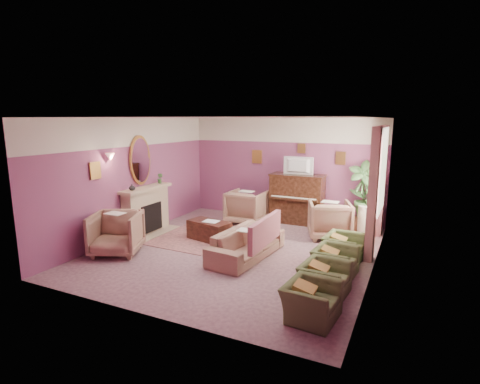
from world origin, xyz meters
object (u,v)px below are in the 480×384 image
at_px(coffee_table, 209,231).
at_px(sofa, 247,238).
at_px(television, 298,164).
at_px(floral_armchair_left, 247,205).
at_px(olive_chair_c, 335,257).
at_px(floral_armchair_right, 330,218).
at_px(olive_chair_b, 325,274).
at_px(olive_chair_d, 343,244).
at_px(piano, 297,199).
at_px(olive_chair_a, 311,295).
at_px(side_table, 369,220).
at_px(floral_armchair_front, 116,231).

xyz_separation_m(coffee_table, sofa, (1.25, -0.64, 0.18)).
bearing_deg(television, floral_armchair_left, -155.57).
bearing_deg(olive_chair_c, floral_armchair_right, 104.83).
height_order(television, floral_armchair_left, television).
distance_m(sofa, olive_chair_c, 1.81).
xyz_separation_m(olive_chair_b, olive_chair_d, (0.00, 1.64, 0.00)).
relative_size(piano, olive_chair_d, 1.75).
height_order(olive_chair_a, side_table, side_table).
relative_size(television, side_table, 1.14).
distance_m(television, floral_armchair_front, 4.86).
distance_m(floral_armchair_front, side_table, 5.91).
height_order(olive_chair_a, olive_chair_b, same).
distance_m(floral_armchair_left, floral_armchair_front, 3.64).
bearing_deg(floral_armchair_right, sofa, -121.73).
bearing_deg(floral_armchair_left, floral_armchair_right, -8.68).
relative_size(piano, olive_chair_c, 1.75).
relative_size(coffee_table, sofa, 0.50).
xyz_separation_m(sofa, floral_armchair_front, (-2.53, -0.99, 0.09)).
bearing_deg(olive_chair_d, floral_armchair_front, -159.16).
distance_m(floral_armchair_right, olive_chair_d, 1.46).
distance_m(olive_chair_d, side_table, 2.11).
bearing_deg(floral_armchair_front, television, 55.47).
bearing_deg(side_table, floral_armchair_front, -140.62).
bearing_deg(floral_armchair_left, olive_chair_c, -41.05).
xyz_separation_m(television, sofa, (-0.15, -2.91, -1.20)).
height_order(coffee_table, olive_chair_d, olive_chair_d).
distance_m(coffee_table, side_table, 3.92).
xyz_separation_m(piano, floral_armchair_left, (-1.22, -0.60, -0.16)).
relative_size(olive_chair_a, olive_chair_b, 1.00).
distance_m(piano, coffee_table, 2.74).
xyz_separation_m(television, olive_chair_a, (1.66, -4.70, -1.25)).
bearing_deg(floral_armchair_left, television, 24.43).
height_order(television, floral_armchair_front, television).
xyz_separation_m(floral_armchair_left, olive_chair_b, (2.88, -3.33, -0.14)).
bearing_deg(floral_armchair_right, side_table, 43.58).
xyz_separation_m(television, olive_chair_d, (1.66, -2.24, -1.25)).
xyz_separation_m(coffee_table, olive_chair_d, (3.06, 0.03, 0.12)).
relative_size(sofa, olive_chair_a, 2.47).
relative_size(sofa, floral_armchair_right, 2.02).
bearing_deg(piano, floral_armchair_front, -124.19).
bearing_deg(olive_chair_d, floral_armchair_right, 113.13).
distance_m(floral_armchair_right, floral_armchair_front, 4.81).
xyz_separation_m(television, side_table, (1.89, -0.14, -1.25)).
relative_size(floral_armchair_left, floral_armchair_right, 1.00).
xyz_separation_m(piano, olive_chair_d, (1.66, -2.29, -0.30)).
bearing_deg(piano, floral_armchair_right, -41.36).
relative_size(piano, floral_armchair_left, 1.43).
height_order(floral_armchair_left, olive_chair_c, floral_armchair_left).
height_order(piano, side_table, piano).
bearing_deg(sofa, olive_chair_a, -44.84).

